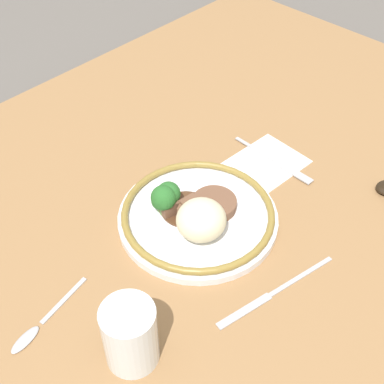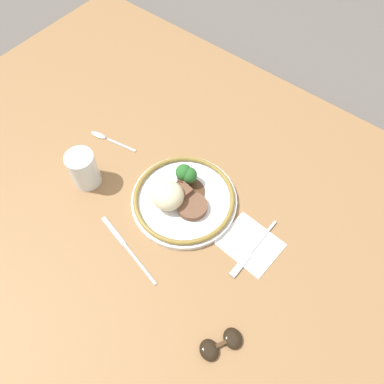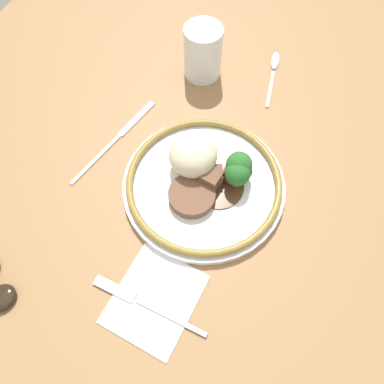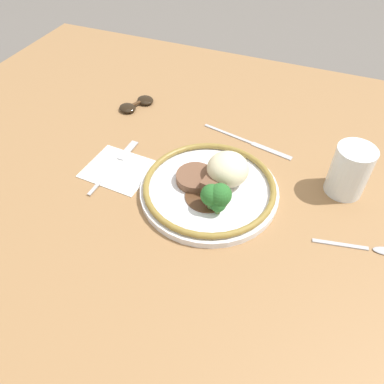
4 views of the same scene
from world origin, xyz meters
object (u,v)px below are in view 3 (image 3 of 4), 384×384
Objects in this scene: knife at (117,138)px; spoon at (274,67)px; plate at (205,179)px; fork at (138,301)px; juice_glass at (203,54)px.

spoon is (0.28, -0.20, 0.00)m from knife.
plate is at bearing 164.76° from spoon.
plate is at bearing -85.92° from knife.
plate reaches higher than spoon.
plate reaches higher than fork.
plate is 0.26m from juice_glass.
fork is 1.21× the size of spoon.
juice_glass reaches higher than knife.
fork is at bearing -168.32° from juice_glass.
knife is at bearing -53.30° from fork.
juice_glass is 0.56× the size of fork.
juice_glass is 0.15m from spoon.
fork and spoon have the same top height.
juice_glass is 0.47× the size of knife.
knife is (0.24, 0.17, -0.00)m from fork.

